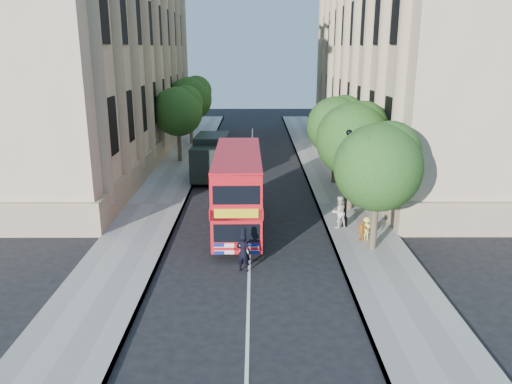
{
  "coord_description": "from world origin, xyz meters",
  "views": [
    {
      "loc": [
        0.24,
        -18.86,
        9.22
      ],
      "look_at": [
        0.31,
        5.02,
        2.3
      ],
      "focal_mm": 35.0,
      "sensor_mm": 36.0,
      "label": 1
    }
  ],
  "objects_px": {
    "box_van": "(211,159)",
    "police_constable": "(243,252)",
    "lamp_post": "(347,183)",
    "double_decker_bus": "(238,188)",
    "woman_pedestrian": "(339,212)"
  },
  "relations": [
    {
      "from": "police_constable",
      "to": "woman_pedestrian",
      "type": "height_order",
      "value": "woman_pedestrian"
    },
    {
      "from": "box_van",
      "to": "police_constable",
      "type": "xyz_separation_m",
      "value": [
        2.67,
        -15.54,
        -0.68
      ]
    },
    {
      "from": "woman_pedestrian",
      "to": "police_constable",
      "type": "bearing_deg",
      "value": 23.88
    },
    {
      "from": "box_van",
      "to": "woman_pedestrian",
      "type": "bearing_deg",
      "value": -51.26
    },
    {
      "from": "lamp_post",
      "to": "double_decker_bus",
      "type": "height_order",
      "value": "lamp_post"
    },
    {
      "from": "police_constable",
      "to": "woman_pedestrian",
      "type": "bearing_deg",
      "value": -120.59
    },
    {
      "from": "woman_pedestrian",
      "to": "box_van",
      "type": "bearing_deg",
      "value": -76.36
    },
    {
      "from": "police_constable",
      "to": "box_van",
      "type": "bearing_deg",
      "value": -66.86
    },
    {
      "from": "box_van",
      "to": "police_constable",
      "type": "bearing_deg",
      "value": -77.31
    },
    {
      "from": "box_van",
      "to": "police_constable",
      "type": "height_order",
      "value": "box_van"
    },
    {
      "from": "police_constable",
      "to": "double_decker_bus",
      "type": "bearing_deg",
      "value": -72.31
    },
    {
      "from": "lamp_post",
      "to": "double_decker_bus",
      "type": "distance_m",
      "value": 5.64
    },
    {
      "from": "police_constable",
      "to": "lamp_post",
      "type": "bearing_deg",
      "value": -121.66
    },
    {
      "from": "lamp_post",
      "to": "police_constable",
      "type": "distance_m",
      "value": 7.59
    },
    {
      "from": "lamp_post",
      "to": "box_van",
      "type": "bearing_deg",
      "value": 127.49
    }
  ]
}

